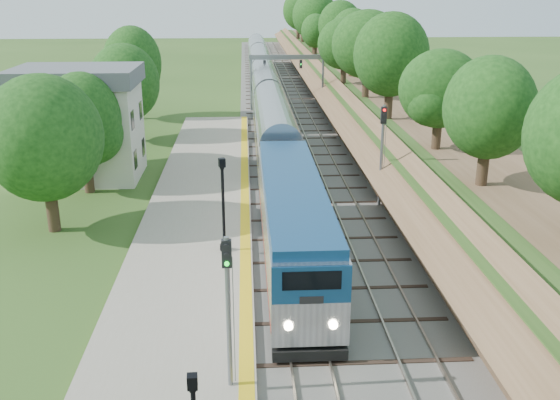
{
  "coord_description": "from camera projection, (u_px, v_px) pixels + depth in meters",
  "views": [
    {
      "loc": [
        -2.23,
        -14.65,
        13.34
      ],
      "look_at": [
        -0.5,
        15.95,
        2.8
      ],
      "focal_mm": 40.0,
      "sensor_mm": 36.0,
      "label": 1
    }
  ],
  "objects": [
    {
      "name": "station_building",
      "position": [
        81.0,
        123.0,
        44.54
      ],
      "size": [
        8.6,
        6.6,
        8.0
      ],
      "color": "beige",
      "rests_on": "ground"
    },
    {
      "name": "yellow_stripe",
      "position": [
        245.0,
        243.0,
        33.15
      ],
      "size": [
        0.55,
        68.0,
        0.01
      ],
      "primitive_type": "cube",
      "color": "gold",
      "rests_on": "platform"
    },
    {
      "name": "signal_farside",
      "position": [
        382.0,
        145.0,
        38.52
      ],
      "size": [
        0.35,
        0.28,
        6.4
      ],
      "color": "slate",
      "rests_on": "ground"
    },
    {
      "name": "train",
      "position": [
        266.0,
        96.0,
        66.69
      ],
      "size": [
        2.88,
        95.96,
        4.23
      ],
      "color": "black",
      "rests_on": "trackbed"
    },
    {
      "name": "trees_behind_platform",
      "position": [
        90.0,
        148.0,
        35.73
      ],
      "size": [
        7.82,
        53.32,
        7.21
      ],
      "color": "#332316",
      "rests_on": "ground"
    },
    {
      "name": "signal_gantry",
      "position": [
        287.0,
        68.0,
        68.77
      ],
      "size": [
        8.4,
        0.38,
        6.2
      ],
      "color": "slate",
      "rests_on": "ground"
    },
    {
      "name": "signal_platform",
      "position": [
        228.0,
        297.0,
        20.32
      ],
      "size": [
        0.32,
        0.25,
        5.47
      ],
      "color": "slate",
      "rests_on": "platform"
    },
    {
      "name": "platform",
      "position": [
        192.0,
        248.0,
        33.06
      ],
      "size": [
        6.4,
        68.0,
        0.38
      ],
      "primitive_type": "cube",
      "color": "gray",
      "rests_on": "ground"
    },
    {
      "name": "embankment",
      "position": [
        349.0,
        86.0,
        74.85
      ],
      "size": [
        10.64,
        170.0,
        11.7
      ],
      "color": "brown",
      "rests_on": "ground"
    },
    {
      "name": "trackbed",
      "position": [
        280.0,
        102.0,
        75.02
      ],
      "size": [
        9.5,
        170.0,
        0.28
      ],
      "color": "#4C4944",
      "rests_on": "ground"
    },
    {
      "name": "lamppost_far",
      "position": [
        223.0,
        210.0,
        31.59
      ],
      "size": [
        0.49,
        0.49,
        4.92
      ],
      "color": "black",
      "rests_on": "platform"
    }
  ]
}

